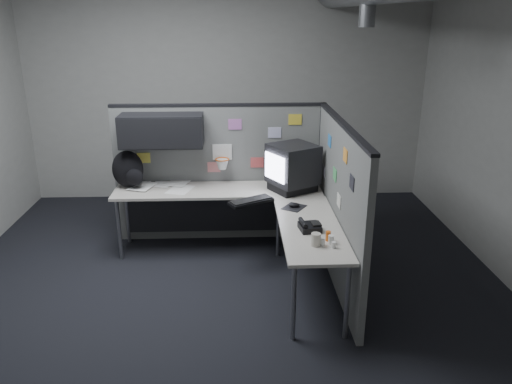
{
  "coord_description": "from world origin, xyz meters",
  "views": [
    {
      "loc": [
        0.11,
        -4.29,
        2.56
      ],
      "look_at": [
        0.3,
        0.35,
        0.91
      ],
      "focal_mm": 35.0,
      "sensor_mm": 36.0,
      "label": 1
    }
  ],
  "objects_px": {
    "desk": "(240,207)",
    "monitor": "(293,167)",
    "keyboard": "(251,201)",
    "backpack": "(128,170)",
    "phone": "(309,226)"
  },
  "relations": [
    {
      "from": "desk",
      "to": "monitor",
      "type": "bearing_deg",
      "value": 19.46
    },
    {
      "from": "monitor",
      "to": "keyboard",
      "type": "xyz_separation_m",
      "value": [
        -0.47,
        -0.37,
        -0.25
      ]
    },
    {
      "from": "keyboard",
      "to": "phone",
      "type": "xyz_separation_m",
      "value": [
        0.5,
        -0.72,
        0.02
      ]
    },
    {
      "from": "phone",
      "to": "monitor",
      "type": "bearing_deg",
      "value": 93.96
    },
    {
      "from": "desk",
      "to": "phone",
      "type": "bearing_deg",
      "value": -55.33
    },
    {
      "from": "desk",
      "to": "keyboard",
      "type": "relative_size",
      "value": 4.71
    },
    {
      "from": "monitor",
      "to": "phone",
      "type": "bearing_deg",
      "value": -72.74
    },
    {
      "from": "phone",
      "to": "backpack",
      "type": "bearing_deg",
      "value": 147.95
    },
    {
      "from": "monitor",
      "to": "keyboard",
      "type": "bearing_deg",
      "value": -125.94
    },
    {
      "from": "monitor",
      "to": "phone",
      "type": "distance_m",
      "value": 1.11
    },
    {
      "from": "monitor",
      "to": "backpack",
      "type": "bearing_deg",
      "value": -169.81
    },
    {
      "from": "keyboard",
      "to": "phone",
      "type": "distance_m",
      "value": 0.88
    },
    {
      "from": "backpack",
      "to": "monitor",
      "type": "bearing_deg",
      "value": -24.61
    },
    {
      "from": "desk",
      "to": "monitor",
      "type": "distance_m",
      "value": 0.72
    },
    {
      "from": "monitor",
      "to": "backpack",
      "type": "xyz_separation_m",
      "value": [
        -1.82,
        0.17,
        -0.06
      ]
    }
  ]
}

